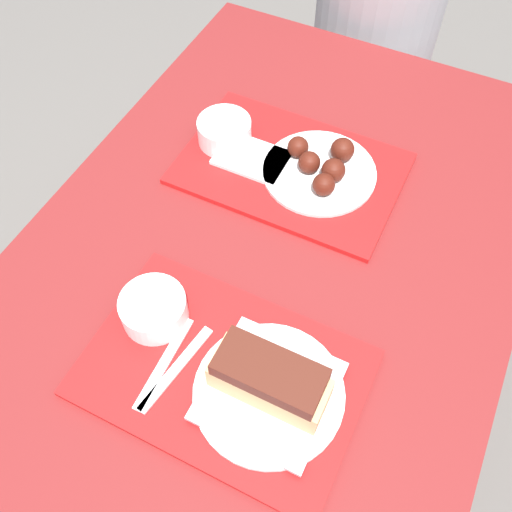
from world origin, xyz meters
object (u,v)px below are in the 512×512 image
object	(u,v)px
brisket_sandwich_plate	(269,385)
bowl_coleslaw_far	(224,130)
tray_far	(291,169)
wings_plate_far	(321,167)
bowl_coleslaw_near	(154,308)
tray_near	(223,373)
person_seated_across	(381,1)

from	to	relation	value
brisket_sandwich_plate	bowl_coleslaw_far	distance (m)	0.56
tray_far	wings_plate_far	world-z (taller)	wings_plate_far
bowl_coleslaw_near	bowl_coleslaw_far	world-z (taller)	same
tray_far	wings_plate_far	distance (m)	0.07
tray_near	wings_plate_far	xyz separation A→B (m)	(-0.02, 0.46, 0.02)
bowl_coleslaw_far	person_seated_across	xyz separation A→B (m)	(0.11, 0.68, -0.06)
tray_near	person_seated_across	size ratio (longest dim) A/B	0.64
tray_far	person_seated_across	world-z (taller)	person_seated_across
tray_far	brisket_sandwich_plate	xyz separation A→B (m)	(0.16, -0.45, 0.04)
wings_plate_far	tray_near	bearing A→B (deg)	-87.21
tray_near	bowl_coleslaw_far	xyz separation A→B (m)	(-0.24, 0.46, 0.03)
tray_far	bowl_coleslaw_far	bearing A→B (deg)	177.33
brisket_sandwich_plate	person_seated_across	world-z (taller)	person_seated_across
tray_far	bowl_coleslaw_near	world-z (taller)	bowl_coleslaw_near
bowl_coleslaw_near	bowl_coleslaw_far	xyz separation A→B (m)	(-0.09, 0.42, 0.00)
person_seated_across	brisket_sandwich_plate	bearing A→B (deg)	-79.76
tray_near	wings_plate_far	distance (m)	0.46
tray_far	bowl_coleslaw_near	size ratio (longest dim) A/B	3.96
bowl_coleslaw_near	wings_plate_far	distance (m)	0.44
wings_plate_far	person_seated_across	bearing A→B (deg)	98.57
bowl_coleslaw_far	wings_plate_far	xyz separation A→B (m)	(0.21, 0.00, -0.01)
tray_far	person_seated_across	xyz separation A→B (m)	(-0.04, 0.69, -0.03)
tray_far	wings_plate_far	xyz separation A→B (m)	(0.06, 0.01, 0.02)
wings_plate_far	tray_far	bearing A→B (deg)	-171.05
brisket_sandwich_plate	person_seated_across	bearing A→B (deg)	100.24
tray_near	bowl_coleslaw_near	bearing A→B (deg)	165.79
tray_far	person_seated_across	distance (m)	0.69
bowl_coleslaw_near	bowl_coleslaw_far	distance (m)	0.43
tray_near	bowl_coleslaw_near	distance (m)	0.15
tray_far	wings_plate_far	bearing A→B (deg)	8.95
bowl_coleslaw_far	wings_plate_far	bearing A→B (deg)	0.65
bowl_coleslaw_far	person_seated_across	size ratio (longest dim) A/B	0.16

